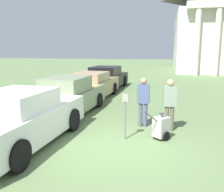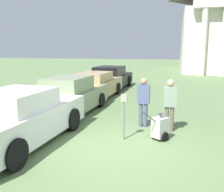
{
  "view_description": "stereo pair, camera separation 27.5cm",
  "coord_description": "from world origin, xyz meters",
  "px_view_note": "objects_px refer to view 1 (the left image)",
  "views": [
    {
      "loc": [
        1.18,
        -6.41,
        2.71
      ],
      "look_at": [
        -0.61,
        1.9,
        1.1
      ],
      "focal_mm": 40.0,
      "sensor_mm": 36.0,
      "label": 1
    },
    {
      "loc": [
        1.44,
        -6.34,
        2.71
      ],
      "look_at": [
        -0.61,
        1.9,
        1.1
      ],
      "focal_mm": 40.0,
      "sensor_mm": 36.0,
      "label": 2
    }
  ],
  "objects_px": {
    "parking_meter": "(125,108)",
    "person_worker": "(143,99)",
    "parked_car_sage": "(68,97)",
    "parked_car_black": "(106,78)",
    "parked_car_tan": "(92,86)",
    "person_supervisor": "(170,102)",
    "church": "(217,17)",
    "parked_car_white": "(21,119)",
    "equipment_cart": "(161,127)"
  },
  "relations": [
    {
      "from": "parked_car_sage",
      "to": "parked_car_tan",
      "type": "relative_size",
      "value": 0.92
    },
    {
      "from": "parked_car_white",
      "to": "equipment_cart",
      "type": "height_order",
      "value": "parked_car_white"
    },
    {
      "from": "parking_meter",
      "to": "person_supervisor",
      "type": "height_order",
      "value": "person_supervisor"
    },
    {
      "from": "parked_car_sage",
      "to": "parked_car_tan",
      "type": "bearing_deg",
      "value": 92.94
    },
    {
      "from": "parked_car_sage",
      "to": "parking_meter",
      "type": "bearing_deg",
      "value": -38.43
    },
    {
      "from": "parked_car_white",
      "to": "parked_car_sage",
      "type": "relative_size",
      "value": 1.0
    },
    {
      "from": "parked_car_white",
      "to": "person_worker",
      "type": "bearing_deg",
      "value": 39.8
    },
    {
      "from": "parked_car_sage",
      "to": "person_worker",
      "type": "height_order",
      "value": "person_worker"
    },
    {
      "from": "parked_car_sage",
      "to": "parking_meter",
      "type": "xyz_separation_m",
      "value": [
        2.82,
        -2.49,
        0.25
      ]
    },
    {
      "from": "parked_car_black",
      "to": "equipment_cart",
      "type": "bearing_deg",
      "value": -63.9
    },
    {
      "from": "person_worker",
      "to": "equipment_cart",
      "type": "relative_size",
      "value": 1.74
    },
    {
      "from": "parked_car_tan",
      "to": "person_worker",
      "type": "distance_m",
      "value": 5.53
    },
    {
      "from": "parked_car_black",
      "to": "church",
      "type": "height_order",
      "value": "church"
    },
    {
      "from": "parked_car_white",
      "to": "equipment_cart",
      "type": "xyz_separation_m",
      "value": [
        3.89,
        1.26,
        -0.35
      ]
    },
    {
      "from": "parked_car_sage",
      "to": "parking_meter",
      "type": "relative_size",
      "value": 3.51
    },
    {
      "from": "parking_meter",
      "to": "parked_car_sage",
      "type": "bearing_deg",
      "value": 138.63
    },
    {
      "from": "person_worker",
      "to": "parked_car_black",
      "type": "bearing_deg",
      "value": -67.85
    },
    {
      "from": "parking_meter",
      "to": "person_supervisor",
      "type": "relative_size",
      "value": 0.8
    },
    {
      "from": "parked_car_black",
      "to": "person_supervisor",
      "type": "bearing_deg",
      "value": -60.39
    },
    {
      "from": "parking_meter",
      "to": "equipment_cart",
      "type": "height_order",
      "value": "parking_meter"
    },
    {
      "from": "parked_car_tan",
      "to": "church",
      "type": "bearing_deg",
      "value": 66.98
    },
    {
      "from": "parked_car_white",
      "to": "parked_car_tan",
      "type": "xyz_separation_m",
      "value": [
        0.0,
        6.9,
        -0.05
      ]
    },
    {
      "from": "parking_meter",
      "to": "person_worker",
      "type": "xyz_separation_m",
      "value": [
        0.41,
        1.41,
        0.02
      ]
    },
    {
      "from": "person_supervisor",
      "to": "parked_car_white",
      "type": "bearing_deg",
      "value": 22.53
    },
    {
      "from": "parked_car_sage",
      "to": "person_worker",
      "type": "distance_m",
      "value": 3.42
    },
    {
      "from": "person_supervisor",
      "to": "equipment_cart",
      "type": "bearing_deg",
      "value": 69.58
    },
    {
      "from": "parked_car_tan",
      "to": "parking_meter",
      "type": "relative_size",
      "value": 3.83
    },
    {
      "from": "person_supervisor",
      "to": "equipment_cart",
      "type": "distance_m",
      "value": 1.09
    },
    {
      "from": "person_worker",
      "to": "person_supervisor",
      "type": "height_order",
      "value": "person_supervisor"
    },
    {
      "from": "parked_car_sage",
      "to": "parked_car_black",
      "type": "relative_size",
      "value": 0.92
    },
    {
      "from": "parking_meter",
      "to": "person_worker",
      "type": "relative_size",
      "value": 0.8
    },
    {
      "from": "parked_car_sage",
      "to": "person_supervisor",
      "type": "distance_m",
      "value": 4.37
    },
    {
      "from": "person_supervisor",
      "to": "parked_car_sage",
      "type": "bearing_deg",
      "value": -23.14
    },
    {
      "from": "parked_car_white",
      "to": "equipment_cart",
      "type": "bearing_deg",
      "value": 20.89
    },
    {
      "from": "parked_car_white",
      "to": "equipment_cart",
      "type": "relative_size",
      "value": 4.88
    },
    {
      "from": "parked_car_sage",
      "to": "equipment_cart",
      "type": "relative_size",
      "value": 4.9
    },
    {
      "from": "equipment_cart",
      "to": "church",
      "type": "height_order",
      "value": "church"
    },
    {
      "from": "parked_car_white",
      "to": "parking_meter",
      "type": "distance_m",
      "value": 3.01
    },
    {
      "from": "person_worker",
      "to": "parked_car_sage",
      "type": "bearing_deg",
      "value": -18.51
    },
    {
      "from": "parked_car_black",
      "to": "parking_meter",
      "type": "xyz_separation_m",
      "value": [
        2.82,
        -9.34,
        0.25
      ]
    },
    {
      "from": "parked_car_black",
      "to": "person_worker",
      "type": "height_order",
      "value": "person_worker"
    },
    {
      "from": "parked_car_sage",
      "to": "person_supervisor",
      "type": "xyz_separation_m",
      "value": [
        4.13,
        -1.38,
        0.28
      ]
    },
    {
      "from": "parking_meter",
      "to": "church",
      "type": "distance_m",
      "value": 27.46
    },
    {
      "from": "parked_car_tan",
      "to": "person_worker",
      "type": "xyz_separation_m",
      "value": [
        3.23,
        -4.48,
        0.3
      ]
    },
    {
      "from": "church",
      "to": "person_supervisor",
      "type": "bearing_deg",
      "value": -102.81
    },
    {
      "from": "person_worker",
      "to": "church",
      "type": "xyz_separation_m",
      "value": [
        6.56,
        24.59,
        5.43
      ]
    },
    {
      "from": "parked_car_tan",
      "to": "person_worker",
      "type": "height_order",
      "value": "person_worker"
    },
    {
      "from": "parked_car_white",
      "to": "church",
      "type": "relative_size",
      "value": 0.2
    },
    {
      "from": "church",
      "to": "parking_meter",
      "type": "bearing_deg",
      "value": -105.01
    },
    {
      "from": "parked_car_sage",
      "to": "person_supervisor",
      "type": "bearing_deg",
      "value": -15.53
    }
  ]
}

